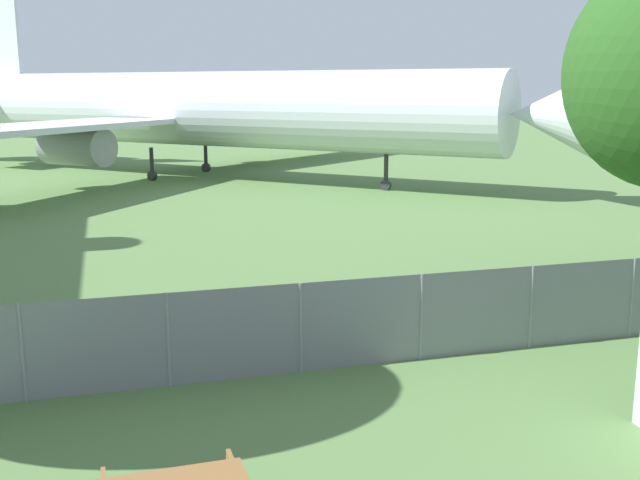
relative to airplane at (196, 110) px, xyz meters
name	(u,v)px	position (x,y,z in m)	size (l,w,h in m)	color
perimeter_fence	(421,317)	(0.47, -33.21, -3.24)	(56.07, 0.07, 1.82)	gray
airplane	(196,110)	(0.00, 0.00, 0.00)	(37.00, 36.25, 13.11)	silver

